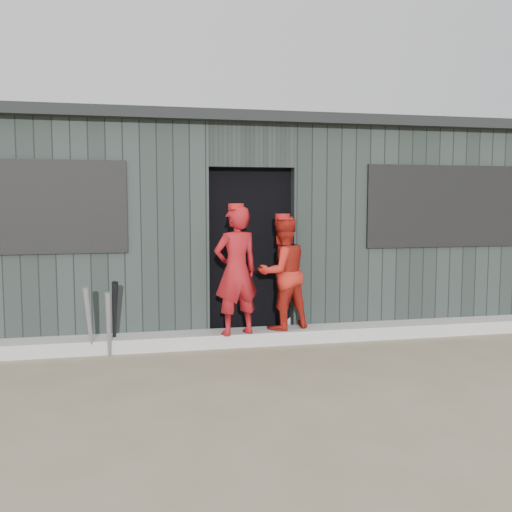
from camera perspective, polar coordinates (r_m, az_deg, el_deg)
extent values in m
plane|color=#746750|center=(4.88, 4.60, -13.77)|extent=(80.00, 80.00, 0.00)
cube|color=#A5A5A0|center=(6.55, -0.04, -8.07)|extent=(8.00, 0.36, 0.15)
cone|color=#919199|center=(6.14, -16.33, -6.29)|extent=(0.12, 0.26, 0.76)
cone|color=gray|center=(6.12, -14.52, -6.62)|extent=(0.07, 0.15, 0.69)
cone|color=black|center=(6.28, -13.96, -5.88)|extent=(0.11, 0.30, 0.78)
imported|color=maroon|center=(6.22, -1.99, -1.48)|extent=(0.59, 0.47, 1.41)
imported|color=#AD1F15|center=(6.52, 2.64, -1.68)|extent=(0.75, 0.67, 1.30)
imported|color=#B7B7B7|center=(7.05, 3.24, -2.41)|extent=(0.70, 0.54, 1.29)
cube|color=black|center=(8.03, -2.56, 2.53)|extent=(7.60, 2.70, 2.20)
cube|color=#2B3330|center=(6.58, -20.12, 2.02)|extent=(3.50, 0.20, 2.50)
cube|color=#29302E|center=(7.44, 16.70, 2.47)|extent=(3.50, 0.20, 2.50)
cube|color=#262D2A|center=(6.68, -0.55, 10.98)|extent=(1.00, 0.20, 0.50)
cube|color=#28302E|center=(9.49, 21.37, 2.91)|extent=(0.20, 3.00, 2.50)
cube|color=#272E2B|center=(9.41, -3.99, 3.25)|extent=(8.00, 0.20, 2.50)
cube|color=black|center=(8.08, -2.60, 12.22)|extent=(8.30, 3.30, 0.12)
cube|color=black|center=(6.48, -21.67, 4.58)|extent=(2.00, 0.04, 1.00)
cube|color=black|center=(7.40, 18.23, 4.74)|extent=(2.00, 0.04, 1.00)
cube|color=black|center=(7.15, -4.11, 3.38)|extent=(0.19, 0.19, 0.89)
cube|color=black|center=(7.07, -0.13, 2.96)|extent=(0.26, 0.23, 0.89)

